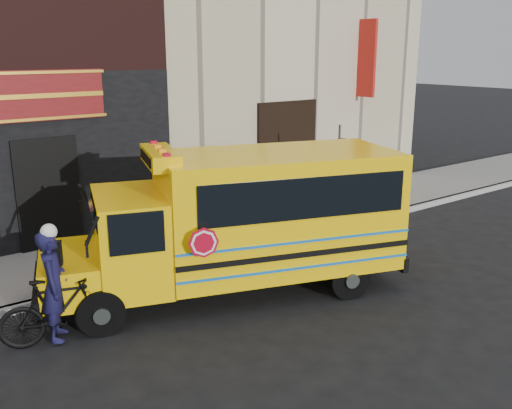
{
  "coord_description": "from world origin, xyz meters",
  "views": [
    {
      "loc": [
        -7.0,
        -7.63,
        4.64
      ],
      "look_at": [
        0.12,
        1.85,
        1.4
      ],
      "focal_mm": 40.0,
      "sensor_mm": 36.0,
      "label": 1
    }
  ],
  "objects_px": {
    "school_bus": "(245,218)",
    "bicycle": "(59,311)",
    "cyclist": "(54,288)",
    "sign_pole": "(339,170)"
  },
  "relations": [
    {
      "from": "sign_pole",
      "to": "bicycle",
      "type": "distance_m",
      "value": 8.43
    },
    {
      "from": "bicycle",
      "to": "cyclist",
      "type": "relative_size",
      "value": 1.02
    },
    {
      "from": "sign_pole",
      "to": "cyclist",
      "type": "relative_size",
      "value": 1.48
    },
    {
      "from": "cyclist",
      "to": "bicycle",
      "type": "bearing_deg",
      "value": -148.48
    },
    {
      "from": "cyclist",
      "to": "sign_pole",
      "type": "bearing_deg",
      "value": -52.21
    },
    {
      "from": "sign_pole",
      "to": "bicycle",
      "type": "height_order",
      "value": "sign_pole"
    },
    {
      "from": "school_bus",
      "to": "bicycle",
      "type": "height_order",
      "value": "school_bus"
    },
    {
      "from": "bicycle",
      "to": "cyclist",
      "type": "xyz_separation_m",
      "value": [
        -0.01,
        0.1,
        0.36
      ]
    },
    {
      "from": "school_bus",
      "to": "cyclist",
      "type": "bearing_deg",
      "value": 176.69
    },
    {
      "from": "school_bus",
      "to": "bicycle",
      "type": "xyz_separation_m",
      "value": [
        -3.63,
        0.11,
        -0.94
      ]
    }
  ]
}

